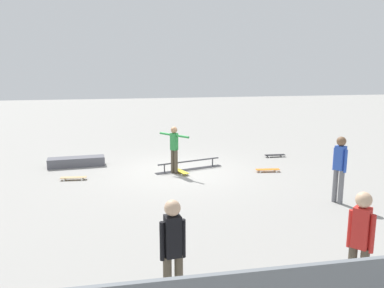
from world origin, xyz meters
The scene contains 11 objects.
ground_plane centered at (0.00, 0.00, 0.00)m, with size 60.00×60.00×0.00m, color gray.
grind_rail centered at (-0.38, -0.19, 0.14)m, with size 2.44×0.93×0.32m.
skate_ledge centered at (3.48, -1.42, 0.16)m, with size 1.95×0.54×0.32m, color #595960.
skater_main centered at (0.19, 0.17, 0.91)m, with size 0.84×1.04×1.57m.
skateboard_main centered at (-0.01, 0.22, 0.07)m, with size 0.46×0.82×0.09m.
bystander_red_shirt centered at (-1.46, 7.88, 0.98)m, with size 0.31×0.35×1.74m.
bystander_blue_shirt centered at (-3.57, 3.80, 0.99)m, with size 0.28×0.39×1.76m.
bystander_black_shirt centered at (1.31, 7.58, 0.96)m, with size 0.39×0.23×1.70m.
loose_skateboard_natural centered at (3.42, 0.33, 0.07)m, with size 0.81×0.31×0.09m.
loose_skateboard_orange centered at (-2.93, 0.58, 0.07)m, with size 0.82×0.33×0.09m.
loose_skateboard_black centered at (-4.03, -1.43, 0.07)m, with size 0.81×0.28×0.09m.
Camera 1 is at (2.04, 12.79, 3.55)m, focal length 37.10 mm.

